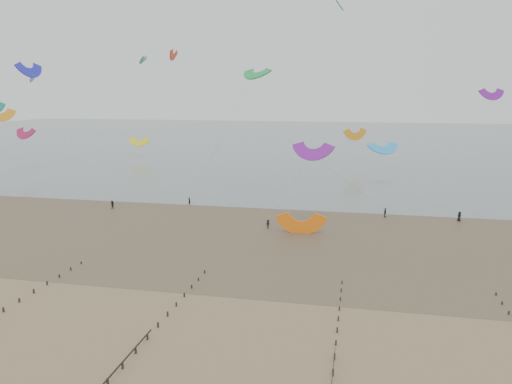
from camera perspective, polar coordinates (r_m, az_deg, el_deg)
ground at (r=58.40m, az=-13.38°, el=-12.84°), size 500.00×500.00×0.00m
sea_and_shore at (r=90.01m, az=-6.52°, el=-3.89°), size 500.00×665.00×0.03m
kitesurfer_lead at (r=106.72m, az=-7.62°, el=-1.03°), size 0.72×0.64×1.65m
kitesurfers at (r=97.84m, az=12.97°, el=-2.37°), size 148.46×23.40×1.83m
grounded_kite at (r=85.40m, az=5.16°, el=-4.72°), size 7.57×6.10×3.96m
kites_airborne at (r=146.19m, az=-3.18°, el=10.03°), size 237.13×104.07×43.70m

